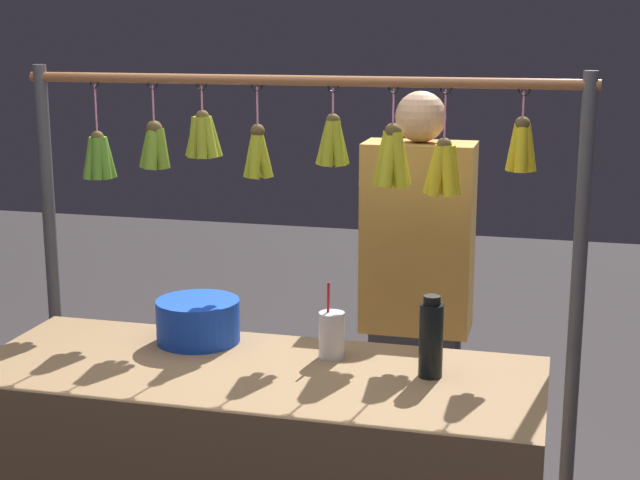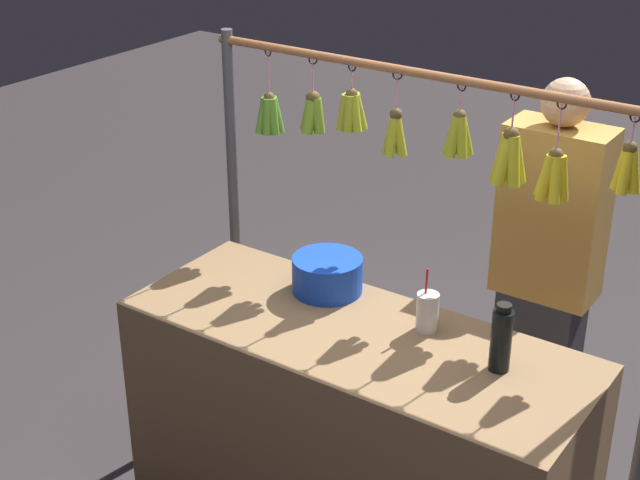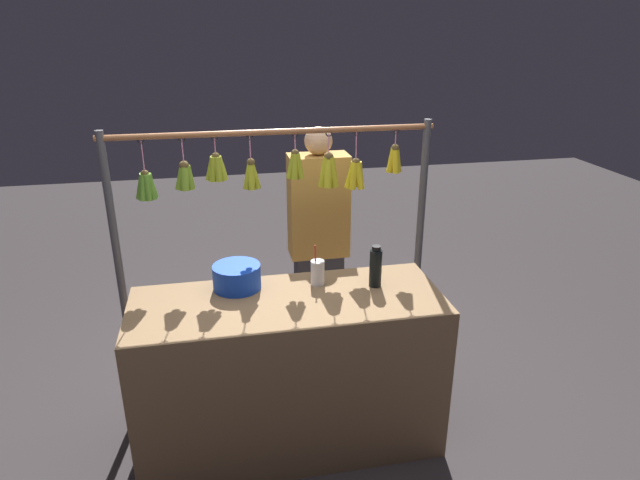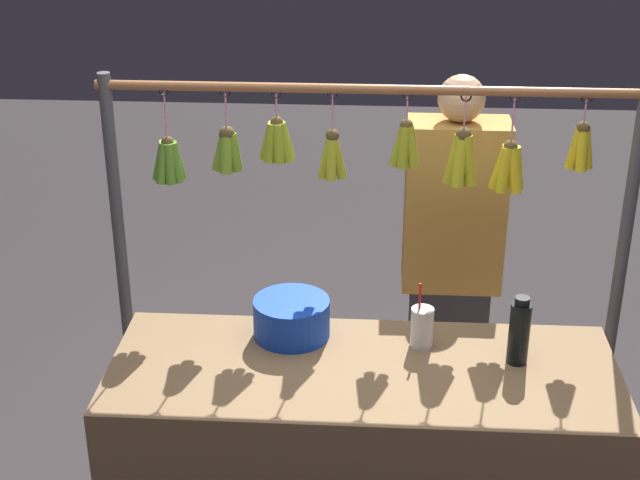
# 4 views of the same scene
# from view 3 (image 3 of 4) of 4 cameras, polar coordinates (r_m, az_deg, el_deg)

# --- Properties ---
(ground_plane) EXTENTS (12.00, 12.00, 0.00)m
(ground_plane) POSITION_cam_3_polar(r_m,az_deg,el_deg) (3.36, -3.03, -19.83)
(ground_plane) COLOR #383334
(market_counter) EXTENTS (1.62, 0.63, 0.89)m
(market_counter) POSITION_cam_3_polar(r_m,az_deg,el_deg) (3.08, -3.19, -13.59)
(market_counter) COLOR olive
(market_counter) RESTS_ON ground
(display_rack) EXTENTS (1.82, 0.12, 1.72)m
(display_rack) POSITION_cam_3_polar(r_m,az_deg,el_deg) (3.11, -4.64, 3.41)
(display_rack) COLOR #4C4C51
(display_rack) RESTS_ON ground
(water_bottle) EXTENTS (0.07, 0.07, 0.23)m
(water_bottle) POSITION_cam_3_polar(r_m,az_deg,el_deg) (2.96, 5.80, -2.82)
(water_bottle) COLOR black
(water_bottle) RESTS_ON market_counter
(blue_bucket) EXTENTS (0.26, 0.26, 0.13)m
(blue_bucket) POSITION_cam_3_polar(r_m,az_deg,el_deg) (2.97, -8.63, -3.79)
(blue_bucket) COLOR blue
(blue_bucket) RESTS_ON market_counter
(drink_cup) EXTENTS (0.08, 0.08, 0.23)m
(drink_cup) POSITION_cam_3_polar(r_m,az_deg,el_deg) (2.98, -0.26, -3.39)
(drink_cup) COLOR silver
(drink_cup) RESTS_ON market_counter
(vendor_person) EXTENTS (0.39, 0.21, 1.63)m
(vendor_person) POSITION_cam_3_polar(r_m,az_deg,el_deg) (3.70, -0.16, -0.97)
(vendor_person) COLOR #2D2D38
(vendor_person) RESTS_ON ground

